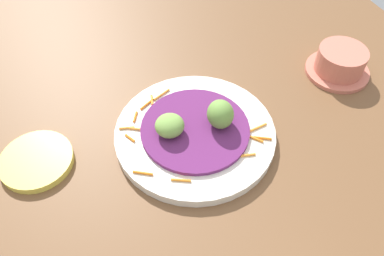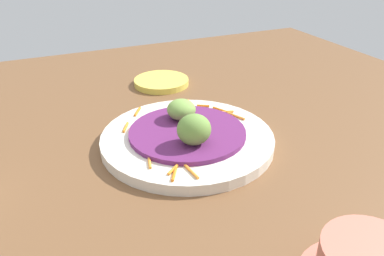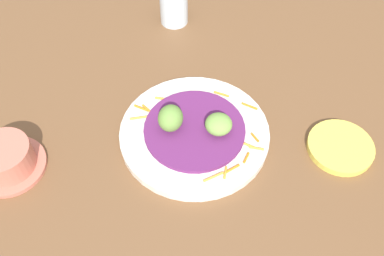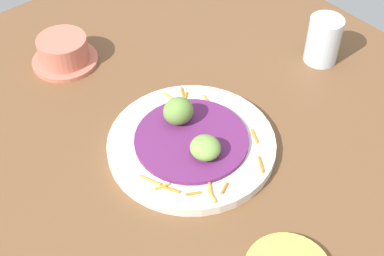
# 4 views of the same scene
# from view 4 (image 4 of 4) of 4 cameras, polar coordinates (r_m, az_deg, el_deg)

# --- Properties ---
(table_surface) EXTENTS (1.10, 1.10, 0.02)m
(table_surface) POSITION_cam_4_polar(r_m,az_deg,el_deg) (0.84, -2.89, -4.72)
(table_surface) COLOR brown
(table_surface) RESTS_ON ground
(main_plate) EXTENTS (0.26, 0.26, 0.02)m
(main_plate) POSITION_cam_4_polar(r_m,az_deg,el_deg) (0.86, -0.06, -1.72)
(main_plate) COLOR silver
(main_plate) RESTS_ON table_surface
(cabbage_bed) EXTENTS (0.18, 0.18, 0.01)m
(cabbage_bed) POSITION_cam_4_polar(r_m,az_deg,el_deg) (0.85, -0.06, -1.18)
(cabbage_bed) COLOR #60235B
(cabbage_bed) RESTS_ON main_plate
(carrot_garnish) EXTENTS (0.23, 0.20, 0.00)m
(carrot_garnish) POSITION_cam_4_polar(r_m,az_deg,el_deg) (0.84, 0.55, -2.26)
(carrot_garnish) COLOR orange
(carrot_garnish) RESTS_ON main_plate
(guac_scoop_left) EXTENTS (0.06, 0.06, 0.05)m
(guac_scoop_left) POSITION_cam_4_polar(r_m,az_deg,el_deg) (0.86, -1.44, 1.77)
(guac_scoop_left) COLOR olive
(guac_scoop_left) RESTS_ON cabbage_bed
(guac_scoop_center) EXTENTS (0.05, 0.05, 0.03)m
(guac_scoop_center) POSITION_cam_4_polar(r_m,az_deg,el_deg) (0.81, 1.40, -2.07)
(guac_scoop_center) COLOR #759E47
(guac_scoop_center) RESTS_ON cabbage_bed
(terracotta_bowl) EXTENTS (0.12, 0.12, 0.05)m
(terracotta_bowl) POSITION_cam_4_polar(r_m,az_deg,el_deg) (1.03, -13.23, 7.72)
(terracotta_bowl) COLOR #C66B56
(terracotta_bowl) RESTS_ON table_surface
(water_glass) EXTENTS (0.06, 0.06, 0.09)m
(water_glass) POSITION_cam_4_polar(r_m,az_deg,el_deg) (1.03, 13.52, 8.89)
(water_glass) COLOR silver
(water_glass) RESTS_ON table_surface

